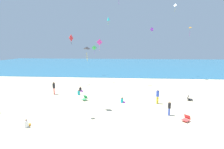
# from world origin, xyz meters

# --- Properties ---
(ground_plane) EXTENTS (120.00, 120.00, 0.00)m
(ground_plane) POSITION_xyz_m (0.00, 10.00, 0.00)
(ground_plane) COLOR beige
(ocean_water) EXTENTS (120.00, 60.00, 0.05)m
(ocean_water) POSITION_xyz_m (0.00, 52.06, 0.03)
(ocean_water) COLOR #236084
(ocean_water) RESTS_ON ground_plane
(beach_chair_mid_beach) EXTENTS (0.76, 0.83, 0.62)m
(beach_chair_mid_beach) POSITION_xyz_m (-3.13, 6.51, 0.29)
(beach_chair_mid_beach) COLOR #2D9956
(beach_chair_mid_beach) RESTS_ON ground_plane
(beach_chair_far_right) EXTENTS (0.84, 0.85, 0.56)m
(beach_chair_far_right) POSITION_xyz_m (7.01, 1.37, 0.24)
(beach_chair_far_right) COLOR #D13D3D
(beach_chair_far_right) RESTS_ON ground_plane
(beach_chair_near_camera) EXTENTS (0.76, 0.74, 0.60)m
(beach_chair_near_camera) POSITION_xyz_m (9.39, 7.54, 0.26)
(beach_chair_near_camera) COLOR black
(beach_chair_near_camera) RESTS_ON ground_plane
(person_0) EXTENTS (0.52, 0.65, 0.72)m
(person_0) POSITION_xyz_m (-4.53, 8.85, 0.27)
(person_0) COLOR #19ADB2
(person_0) RESTS_ON ground_plane
(person_1) EXTENTS (0.48, 0.48, 1.70)m
(person_1) POSITION_xyz_m (5.36, 5.99, 0.98)
(person_1) COLOR yellow
(person_1) RESTS_ON ground_plane
(person_2) EXTENTS (0.37, 0.60, 0.73)m
(person_2) POSITION_xyz_m (-6.10, -0.79, 0.27)
(person_2) COLOR white
(person_2) RESTS_ON ground_plane
(person_3) EXTENTS (0.56, 0.35, 0.67)m
(person_3) POSITION_xyz_m (1.39, 5.97, 0.25)
(person_3) COLOR #19ADB2
(person_3) RESTS_ON ground_plane
(person_4) EXTENTS (0.67, 0.55, 0.75)m
(person_4) POSITION_xyz_m (-4.77, 10.67, 0.28)
(person_4) COLOR black
(person_4) RESTS_ON ground_plane
(person_6) EXTENTS (0.39, 0.39, 1.38)m
(person_6) POSITION_xyz_m (5.85, 2.62, 0.80)
(person_6) COLOR blue
(person_6) RESTS_ON ground_plane
(person_7) EXTENTS (0.46, 0.46, 1.73)m
(person_7) POSITION_xyz_m (-7.93, 8.82, 1.00)
(person_7) COLOR red
(person_7) RESTS_ON ground_plane
(kite_white) EXTENTS (0.62, 0.55, 1.69)m
(kite_white) POSITION_xyz_m (12.03, 26.34, 15.15)
(kite_white) COLOR white
(kite_teal) EXTENTS (0.80, 0.78, 1.45)m
(kite_teal) POSITION_xyz_m (-1.70, 20.40, 11.68)
(kite_teal) COLOR #1EADAD
(kite_black) EXTENTS (0.86, 0.78, 1.48)m
(kite_black) POSITION_xyz_m (-2.14, 3.88, 6.26)
(kite_black) COLOR black
(kite_purple) EXTENTS (0.71, 0.62, 1.24)m
(kite_purple) POSITION_xyz_m (6.89, 23.21, 9.91)
(kite_purple) COLOR purple
(kite_magenta) EXTENTS (0.97, 0.64, 2.07)m
(kite_magenta) POSITION_xyz_m (-3.04, 17.92, 7.21)
(kite_magenta) COLOR #DB3DA8
(kite_orange) EXTENTS (0.86, 0.87, 1.76)m
(kite_orange) POSITION_xyz_m (13.93, 22.02, 10.10)
(kite_orange) COLOR orange
(kite_red) EXTENTS (0.40, 1.10, 1.65)m
(kite_red) POSITION_xyz_m (-7.44, 15.49, 7.85)
(kite_red) COLOR red
(kite_green) EXTENTS (1.12, 0.28, 1.99)m
(kite_green) POSITION_xyz_m (-5.40, 25.44, 6.19)
(kite_green) COLOR green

